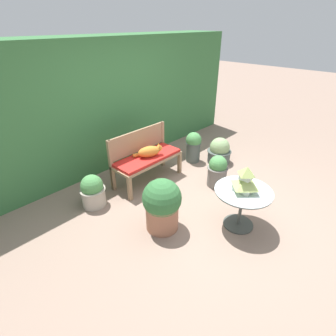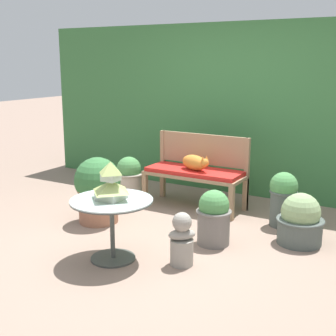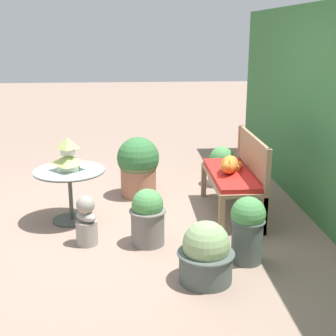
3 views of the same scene
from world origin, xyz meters
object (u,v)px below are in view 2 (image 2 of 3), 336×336
at_px(garden_bench, 194,175).
at_px(garden_bust, 182,241).
at_px(cat, 195,163).
at_px(potted_plant_path_edge, 283,197).
at_px(potted_plant_table_far, 300,221).
at_px(potted_plant_hedge_corner, 129,176).
at_px(potted_plant_bench_left, 98,189).
at_px(pagoda_birdhouse, 111,183).
at_px(potted_plant_patio_mid, 214,217).
at_px(patio_table, 112,212).

relative_size(garden_bench, garden_bust, 2.51).
distance_m(cat, garden_bust, 1.74).
height_order(potted_plant_path_edge, potted_plant_table_far, potted_plant_path_edge).
bearing_deg(potted_plant_hedge_corner, potted_plant_bench_left, -72.07).
distance_m(garden_bust, potted_plant_table_far, 1.34).
xyz_separation_m(garden_bust, potted_plant_path_edge, (0.48, 1.50, 0.10)).
distance_m(potted_plant_bench_left, potted_plant_hedge_corner, 1.22).
bearing_deg(garden_bust, potted_plant_bench_left, 114.98).
height_order(cat, potted_plant_path_edge, cat).
bearing_deg(potted_plant_hedge_corner, pagoda_birdhouse, -58.84).
bearing_deg(garden_bust, pagoda_birdhouse, 155.74).
xyz_separation_m(garden_bench, potted_plant_table_far, (1.50, -0.53, -0.19)).
bearing_deg(potted_plant_path_edge, potted_plant_table_far, -53.81).
height_order(garden_bust, potted_plant_table_far, potted_plant_table_far).
bearing_deg(pagoda_birdhouse, cat, 91.70).
height_order(garden_bench, garden_bust, garden_bust).
distance_m(garden_bust, potted_plant_bench_left, 1.52).
relative_size(garden_bench, potted_plant_patio_mid, 2.22).
relative_size(potted_plant_patio_mid, potted_plant_table_far, 1.07).
height_order(garden_bench, potted_plant_bench_left, potted_plant_bench_left).
height_order(garden_bust, potted_plant_path_edge, potted_plant_path_edge).
height_order(patio_table, potted_plant_hedge_corner, patio_table).
bearing_deg(garden_bench, patio_table, -87.70).
xyz_separation_m(cat, potted_plant_hedge_corner, (-1.10, 0.12, -0.34)).
distance_m(cat, potted_plant_bench_left, 1.28).
distance_m(pagoda_birdhouse, potted_plant_bench_left, 1.15).
bearing_deg(potted_plant_table_far, potted_plant_patio_mid, -148.70).
xyz_separation_m(cat, potted_plant_table_far, (1.48, -0.49, -0.36)).
xyz_separation_m(garden_bench, potted_plant_hedge_corner, (-1.09, 0.09, -0.17)).
relative_size(pagoda_birdhouse, garden_bust, 0.71).
bearing_deg(pagoda_birdhouse, potted_plant_table_far, 42.30).
xyz_separation_m(garden_bench, pagoda_birdhouse, (0.07, -1.82, 0.31)).
bearing_deg(potted_plant_path_edge, garden_bench, 175.41).
bearing_deg(potted_plant_path_edge, patio_table, -122.70).
bearing_deg(potted_plant_table_far, patio_table, -137.70).
xyz_separation_m(cat, pagoda_birdhouse, (0.05, -1.79, 0.15)).
distance_m(potted_plant_patio_mid, potted_plant_table_far, 0.89).
relative_size(cat, potted_plant_bench_left, 0.60).
height_order(pagoda_birdhouse, garden_bust, pagoda_birdhouse).
relative_size(garden_bench, potted_plant_bench_left, 1.66).
bearing_deg(potted_plant_hedge_corner, patio_table, -58.84).
xyz_separation_m(potted_plant_path_edge, potted_plant_patio_mid, (-0.45, -0.89, -0.05)).
bearing_deg(garden_bench, potted_plant_hedge_corner, 175.08).
bearing_deg(patio_table, potted_plant_patio_mid, 51.51).
relative_size(potted_plant_hedge_corner, potted_plant_table_far, 0.99).
bearing_deg(potted_plant_table_far, pagoda_birdhouse, -137.70).
bearing_deg(potted_plant_patio_mid, patio_table, -128.49).
relative_size(potted_plant_bench_left, potted_plant_patio_mid, 1.34).
height_order(garden_bench, potted_plant_table_far, potted_plant_table_far).
height_order(patio_table, potted_plant_patio_mid, patio_table).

